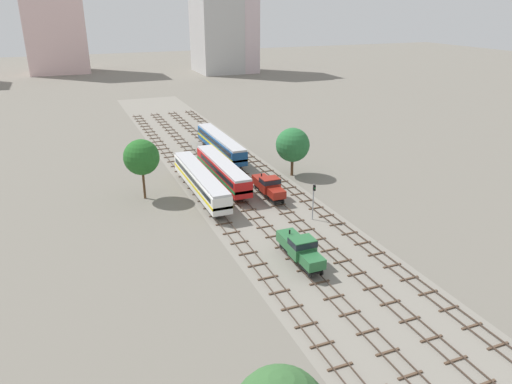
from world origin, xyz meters
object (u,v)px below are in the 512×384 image
object	(u,v)px
passenger_coach_far_left_mid	(200,180)
signal_post_nearest	(313,197)
shunter_loco_left_nearest	(301,248)
diesel_railcar_left_midfar	(222,170)
shunter_loco_centre_left_near	(269,185)
passenger_coach_centre_left_far	(221,143)

from	to	relation	value
passenger_coach_far_left_mid	signal_post_nearest	bearing A→B (deg)	-50.89
shunter_loco_left_nearest	signal_post_nearest	world-z (taller)	signal_post_nearest
diesel_railcar_left_midfar	signal_post_nearest	distance (m)	19.43
diesel_railcar_left_midfar	shunter_loco_left_nearest	bearing A→B (deg)	-90.00
shunter_loco_left_nearest	diesel_railcar_left_midfar	xyz separation A→B (m)	(-0.00, 28.20, 0.59)
diesel_railcar_left_midfar	signal_post_nearest	xyz separation A→B (m)	(7.13, -18.06, 0.77)
diesel_railcar_left_midfar	shunter_loco_centre_left_near	bearing A→B (deg)	-60.01
passenger_coach_centre_left_far	signal_post_nearest	bearing A→B (deg)	-85.93
passenger_coach_far_left_mid	diesel_railcar_left_midfar	bearing A→B (deg)	36.04
diesel_railcar_left_midfar	signal_post_nearest	size ratio (longest dim) A/B	3.87
shunter_loco_left_nearest	passenger_coach_far_left_mid	world-z (taller)	passenger_coach_far_left_mid
shunter_loco_centre_left_near	passenger_coach_far_left_mid	bearing A→B (deg)	153.31
passenger_coach_far_left_mid	shunter_loco_left_nearest	bearing A→B (deg)	-79.13
passenger_coach_centre_left_far	passenger_coach_far_left_mid	bearing A→B (deg)	-116.84
diesel_railcar_left_midfar	signal_post_nearest	bearing A→B (deg)	-68.47
shunter_loco_left_nearest	diesel_railcar_left_midfar	bearing A→B (deg)	90.00
diesel_railcar_left_midfar	passenger_coach_centre_left_far	size ratio (longest dim) A/B	0.93
passenger_coach_far_left_mid	passenger_coach_centre_left_far	size ratio (longest dim) A/B	1.00
diesel_railcar_left_midfar	passenger_coach_far_left_mid	bearing A→B (deg)	-143.96
passenger_coach_centre_left_far	signal_post_nearest	distance (m)	33.48
diesel_railcar_left_midfar	passenger_coach_centre_left_far	world-z (taller)	same
shunter_loco_left_nearest	passenger_coach_far_left_mid	bearing A→B (deg)	100.87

